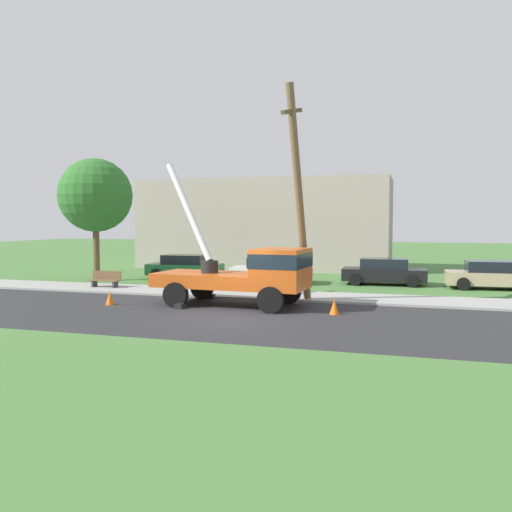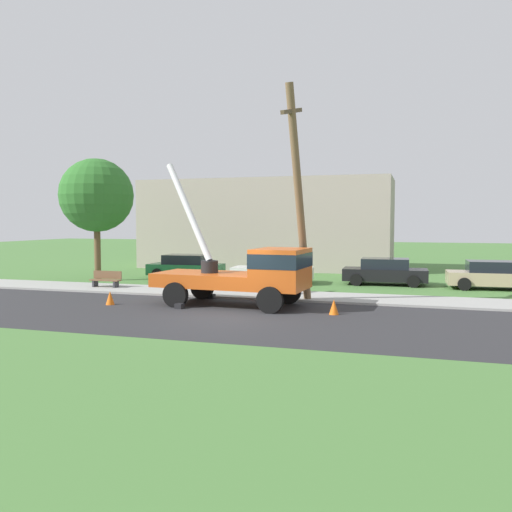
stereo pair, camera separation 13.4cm
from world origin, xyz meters
The scene contains 14 objects.
ground_plane centered at (0.00, 12.00, 0.00)m, with size 120.00×120.00×0.00m, color #477538.
road_asphalt centered at (0.00, 0.00, 0.00)m, with size 80.00×8.04×0.01m, color #2B2B2D.
sidewalk_strip centered at (0.00, 5.48, 0.05)m, with size 80.00×2.92×0.10m, color #9E9E99.
utility_truck centered at (0.02, 2.39, 1.41)m, with size 6.75×3.21×5.98m.
leaning_utility_pole centered at (1.73, 3.52, 4.54)m, with size 0.75×2.87×8.83m.
traffic_cone_ahead centered at (3.51, 1.52, 0.28)m, with size 0.36×0.36×0.56m, color orange.
traffic_cone_behind centered at (-5.61, 1.14, 0.28)m, with size 0.36×0.36×0.56m, color orange.
parked_sedan_green centered at (-6.84, 11.25, 0.71)m, with size 4.49×2.18×1.42m.
parked_sedan_white centered at (-1.26, 10.44, 0.71)m, with size 4.52×2.22×1.42m.
parked_sedan_black centered at (4.74, 11.47, 0.71)m, with size 4.45×2.11×1.42m.
parked_sedan_tan centered at (10.05, 11.09, 0.71)m, with size 4.47×2.13×1.42m.
park_bench centered at (-8.63, 5.55, 0.46)m, with size 1.60×0.45×0.90m.
roadside_tree_near centered at (-11.18, 8.66, 4.87)m, with size 4.17×4.17×6.98m.
lowrise_building_backdrop centered at (-4.29, 19.74, 3.20)m, with size 18.00×6.00×6.40m, color #A5998C.
Camera 2 is at (6.41, -17.72, 3.42)m, focal length 37.24 mm.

